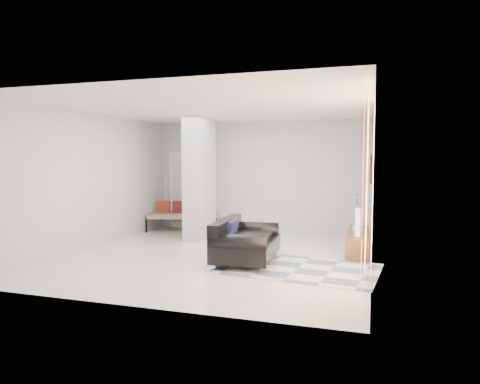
% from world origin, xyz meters
% --- Properties ---
extents(floor, '(6.00, 6.00, 0.00)m').
position_xyz_m(floor, '(0.00, 0.00, 0.00)').
color(floor, beige).
rests_on(floor, ground).
extents(ceiling, '(6.00, 6.00, 0.00)m').
position_xyz_m(ceiling, '(0.00, 0.00, 2.80)').
color(ceiling, white).
rests_on(ceiling, wall_back).
extents(wall_back, '(6.00, 0.00, 6.00)m').
position_xyz_m(wall_back, '(0.00, 3.00, 1.40)').
color(wall_back, silver).
rests_on(wall_back, ground).
extents(wall_front, '(6.00, 0.00, 6.00)m').
position_xyz_m(wall_front, '(0.00, -3.00, 1.40)').
color(wall_front, silver).
rests_on(wall_front, ground).
extents(wall_left, '(0.00, 6.00, 6.00)m').
position_xyz_m(wall_left, '(-2.75, 0.00, 1.40)').
color(wall_left, silver).
rests_on(wall_left, ground).
extents(wall_right, '(0.00, 6.00, 6.00)m').
position_xyz_m(wall_right, '(2.75, 0.00, 1.40)').
color(wall_right, silver).
rests_on(wall_right, ground).
extents(partition_column, '(0.35, 1.20, 2.80)m').
position_xyz_m(partition_column, '(-1.10, 1.60, 1.40)').
color(partition_column, silver).
rests_on(partition_column, floor).
extents(hallway_door, '(0.85, 0.06, 2.04)m').
position_xyz_m(hallway_door, '(-2.10, 2.96, 1.02)').
color(hallway_door, white).
rests_on(hallway_door, floor).
extents(curtain, '(0.00, 2.55, 2.55)m').
position_xyz_m(curtain, '(2.67, -1.15, 1.45)').
color(curtain, '#FF7D43').
rests_on(curtain, wall_right).
extents(wall_art, '(0.04, 0.45, 0.55)m').
position_xyz_m(wall_art, '(2.72, 1.16, 1.65)').
color(wall_art, '#321D0D').
rests_on(wall_art, wall_right).
extents(media_console, '(0.45, 1.77, 0.80)m').
position_xyz_m(media_console, '(2.52, 1.17, 0.20)').
color(media_console, brown).
rests_on(media_console, floor).
extents(loveseat, '(1.10, 1.75, 0.76)m').
position_xyz_m(loveseat, '(0.53, -0.29, 0.35)').
color(loveseat, silver).
rests_on(loveseat, floor).
extents(daybed, '(1.94, 1.16, 0.77)m').
position_xyz_m(daybed, '(-1.93, 2.47, 0.41)').
color(daybed, black).
rests_on(daybed, floor).
extents(area_rug, '(2.79, 2.02, 0.01)m').
position_xyz_m(area_rug, '(1.58, -0.53, 0.01)').
color(area_rug, beige).
rests_on(area_rug, floor).
extents(cylinder_lamp, '(0.10, 0.10, 0.54)m').
position_xyz_m(cylinder_lamp, '(2.50, 0.62, 0.67)').
color(cylinder_lamp, white).
rests_on(cylinder_lamp, media_console).
extents(bronze_figurine, '(0.15, 0.15, 0.26)m').
position_xyz_m(bronze_figurine, '(2.47, 1.57, 0.53)').
color(bronze_figurine, black).
rests_on(bronze_figurine, media_console).
extents(vase, '(0.23, 0.23, 0.21)m').
position_xyz_m(vase, '(2.47, 1.02, 0.51)').
color(vase, white).
rests_on(vase, media_console).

